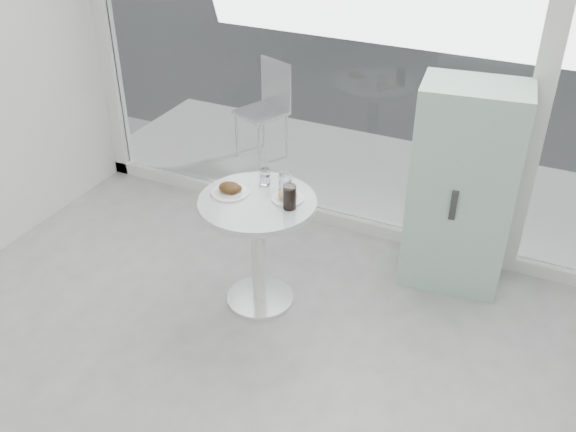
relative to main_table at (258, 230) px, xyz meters
The scene contains 10 objects.
storefront 1.70m from the main_table, 62.44° to the left, with size 5.00×0.14×3.00m.
main_table is the anchor object (origin of this frame).
patio_deck 2.03m from the main_table, 75.26° to the left, with size 5.60×1.60×0.05m, color white.
mint_cabinet 1.33m from the main_table, 36.62° to the left, with size 0.70×0.51×1.40m.
patio_chair 2.05m from the main_table, 115.42° to the left, with size 0.49×0.49×0.88m.
plate_fritter 0.31m from the main_table, behind, with size 0.23×0.23×0.07m.
plate_donut 0.30m from the main_table, 27.32° to the left, with size 0.20×0.20×0.05m.
water_tumbler_a 0.33m from the main_table, 103.12° to the left, with size 0.07×0.07×0.11m.
water_tumbler_b 0.34m from the main_table, 57.19° to the left, with size 0.08×0.08×0.13m.
cola_glass 0.36m from the main_table, ahead, with size 0.08×0.08×0.15m.
Camera 1 is at (1.09, -1.01, 2.73)m, focal length 40.00 mm.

